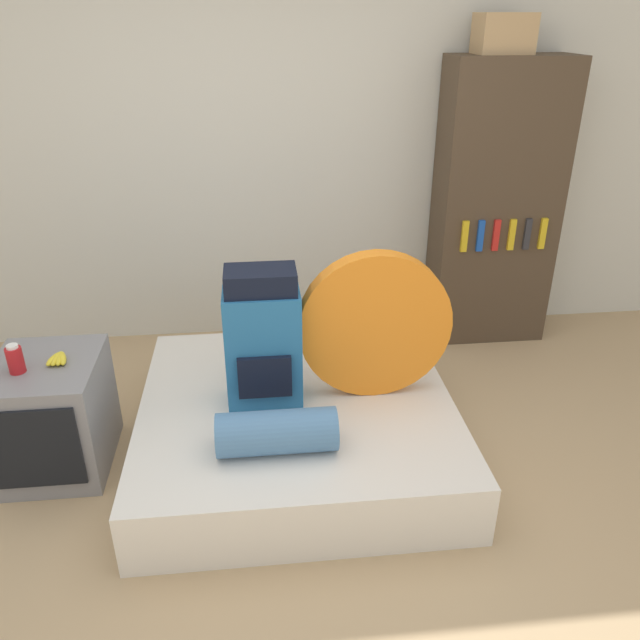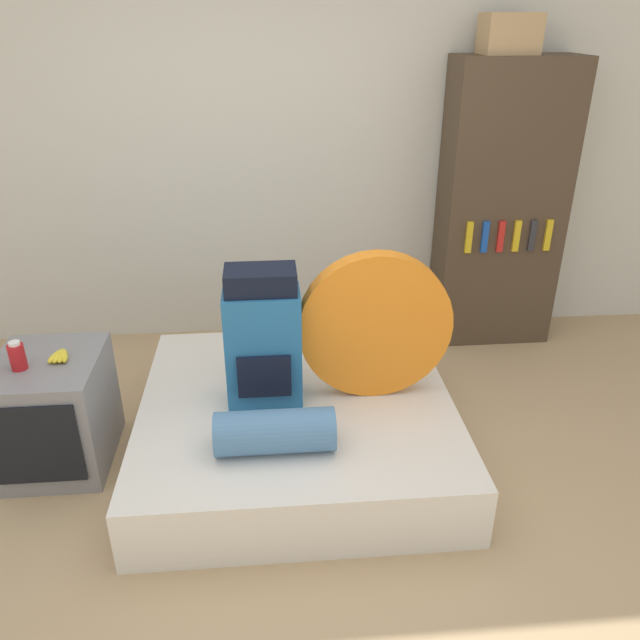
{
  "view_description": "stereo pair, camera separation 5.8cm",
  "coord_description": "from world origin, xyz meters",
  "px_view_note": "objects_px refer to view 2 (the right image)",
  "views": [
    {
      "loc": [
        -0.13,
        -2.06,
        2.12
      ],
      "look_at": [
        0.17,
        0.65,
        0.77
      ],
      "focal_mm": 35.0,
      "sensor_mm": 36.0,
      "label": 1
    },
    {
      "loc": [
        -0.07,
        -2.07,
        2.12
      ],
      "look_at": [
        0.17,
        0.65,
        0.77
      ],
      "focal_mm": 35.0,
      "sensor_mm": 36.0,
      "label": 2
    }
  ],
  "objects_px": {
    "tent_bag": "(375,326)",
    "sleeping_roll": "(275,431)",
    "television": "(55,412)",
    "bookshelf": "(501,207)",
    "cardboard_box": "(509,34)",
    "backpack": "(263,340)",
    "canister": "(17,356)"
  },
  "relations": [
    {
      "from": "tent_bag",
      "to": "sleeping_roll",
      "type": "height_order",
      "value": "tent_bag"
    },
    {
      "from": "television",
      "to": "bookshelf",
      "type": "relative_size",
      "value": 0.32
    },
    {
      "from": "bookshelf",
      "to": "cardboard_box",
      "type": "distance_m",
      "value": 1.06
    },
    {
      "from": "television",
      "to": "cardboard_box",
      "type": "xyz_separation_m",
      "value": [
        2.59,
        1.22,
        1.71
      ]
    },
    {
      "from": "bookshelf",
      "to": "cardboard_box",
      "type": "xyz_separation_m",
      "value": [
        -0.09,
        0.01,
        1.06
      ]
    },
    {
      "from": "backpack",
      "to": "tent_bag",
      "type": "height_order",
      "value": "tent_bag"
    },
    {
      "from": "backpack",
      "to": "television",
      "type": "relative_size",
      "value": 1.19
    },
    {
      "from": "sleeping_roll",
      "to": "bookshelf",
      "type": "xyz_separation_m",
      "value": [
        1.57,
        1.64,
        0.53
      ]
    },
    {
      "from": "sleeping_roll",
      "to": "television",
      "type": "relative_size",
      "value": 0.9
    },
    {
      "from": "tent_bag",
      "to": "sleeping_roll",
      "type": "xyz_separation_m",
      "value": [
        -0.52,
        -0.45,
        -0.29
      ]
    },
    {
      "from": "bookshelf",
      "to": "television",
      "type": "bearing_deg",
      "value": -155.69
    },
    {
      "from": "television",
      "to": "canister",
      "type": "distance_m",
      "value": 0.38
    },
    {
      "from": "tent_bag",
      "to": "cardboard_box",
      "type": "distance_m",
      "value": 2.01
    },
    {
      "from": "television",
      "to": "bookshelf",
      "type": "distance_m",
      "value": 3.01
    },
    {
      "from": "sleeping_roll",
      "to": "cardboard_box",
      "type": "relative_size",
      "value": 1.67
    },
    {
      "from": "canister",
      "to": "bookshelf",
      "type": "relative_size",
      "value": 0.08
    },
    {
      "from": "backpack",
      "to": "bookshelf",
      "type": "xyz_separation_m",
      "value": [
        1.61,
        1.22,
        0.28
      ]
    },
    {
      "from": "sleeping_roll",
      "to": "bookshelf",
      "type": "relative_size",
      "value": 0.29
    },
    {
      "from": "backpack",
      "to": "sleeping_roll",
      "type": "bearing_deg",
      "value": -84.53
    },
    {
      "from": "tent_bag",
      "to": "television",
      "type": "height_order",
      "value": "tent_bag"
    },
    {
      "from": "backpack",
      "to": "canister",
      "type": "xyz_separation_m",
      "value": [
        -1.16,
        -0.05,
        -0.01
      ]
    },
    {
      "from": "canister",
      "to": "television",
      "type": "bearing_deg",
      "value": 33.66
    },
    {
      "from": "tent_bag",
      "to": "canister",
      "type": "relative_size",
      "value": 5.37
    },
    {
      "from": "canister",
      "to": "cardboard_box",
      "type": "relative_size",
      "value": 0.44
    },
    {
      "from": "television",
      "to": "sleeping_roll",
      "type": "bearing_deg",
      "value": -21.26
    },
    {
      "from": "sleeping_roll",
      "to": "bookshelf",
      "type": "distance_m",
      "value": 2.33
    },
    {
      "from": "backpack",
      "to": "bookshelf",
      "type": "height_order",
      "value": "bookshelf"
    },
    {
      "from": "sleeping_roll",
      "to": "television",
      "type": "bearing_deg",
      "value": 158.74
    },
    {
      "from": "backpack",
      "to": "tent_bag",
      "type": "relative_size",
      "value": 0.92
    },
    {
      "from": "backpack",
      "to": "tent_bag",
      "type": "distance_m",
      "value": 0.57
    },
    {
      "from": "tent_bag",
      "to": "sleeping_roll",
      "type": "distance_m",
      "value": 0.75
    },
    {
      "from": "backpack",
      "to": "cardboard_box",
      "type": "bearing_deg",
      "value": 38.83
    }
  ]
}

